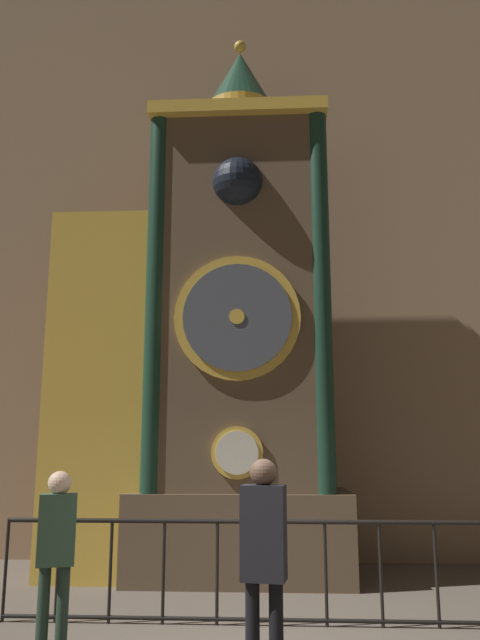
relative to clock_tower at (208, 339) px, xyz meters
The scene contains 5 objects.
cathedral_back_wall 4.53m from the clock_tower, 62.71° to the left, with size 24.00×0.32×15.32m.
clock_tower is the anchor object (origin of this frame).
railing_fence 3.74m from the clock_tower, 73.87° to the right, with size 5.26×0.05×1.08m.
visitor_near 4.32m from the clock_tower, 107.07° to the right, with size 0.39×0.31×1.62m.
visitor_far 4.98m from the clock_tower, 77.93° to the right, with size 0.37×0.27×1.76m.
Camera 1 is at (0.11, -5.47, 1.85)m, focal length 35.00 mm.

